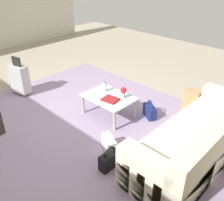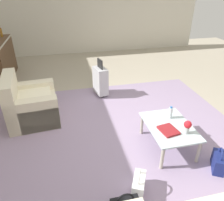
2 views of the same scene
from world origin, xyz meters
name	(u,v)px [view 1 (image 1 of 2)]	position (x,y,z in m)	size (l,w,h in m)	color
ground_plane	(75,117)	(0.00, 0.00, 0.00)	(12.00, 12.00, 0.00)	#A89E89
area_rug	(88,135)	(-0.60, 0.20, 0.00)	(5.20, 4.40, 0.01)	#9984A3
couch	(202,141)	(-2.19, -0.60, 0.30)	(0.91, 2.49, 0.83)	beige
coffee_table	(109,99)	(-0.40, -0.50, 0.35)	(0.92, 0.66, 0.41)	silver
water_bottle	(105,87)	(-0.20, -0.60, 0.50)	(0.06, 0.06, 0.20)	silver
coffee_table_book	(110,99)	(-0.52, -0.42, 0.42)	(0.28, 0.23, 0.03)	maroon
flower_vase	(123,92)	(-0.62, -0.65, 0.53)	(0.11, 0.11, 0.21)	#B2B7BC
suitcase_silver	(20,79)	(1.60, 0.20, 0.36)	(0.44, 0.31, 0.85)	#B7B7BC
handbag_white	(109,144)	(-1.11, 0.22, 0.13)	(0.35, 0.27, 0.36)	white
handbag_navy	(150,111)	(-0.99, -0.98, 0.13)	(0.35, 0.28, 0.36)	navy
handbag_black	(110,160)	(-1.37, 0.47, 0.13)	(0.14, 0.32, 0.36)	black
backpack_tan	(192,100)	(-1.40, -1.79, 0.19)	(0.32, 0.28, 0.40)	tan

